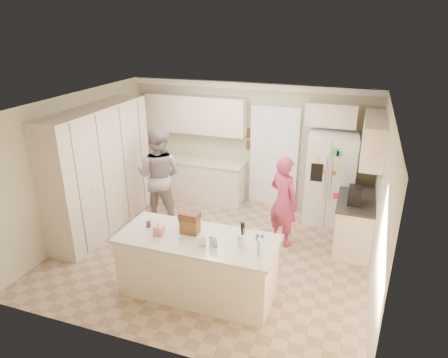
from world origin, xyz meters
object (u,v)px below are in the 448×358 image
(coffee_maker, at_px, (355,195))
(tissue_box, at_px, (159,230))
(teen_girl, at_px, (283,201))
(refrigerator, at_px, (329,179))
(teen_boy, at_px, (159,176))
(utensil_crock, at_px, (242,239))
(dollhouse_body, at_px, (190,226))
(island_base, at_px, (198,266))

(coffee_maker, xyz_separation_m, tissue_box, (-2.60, -2.00, -0.07))
(tissue_box, bearing_deg, coffee_maker, 37.57)
(teen_girl, bearing_deg, refrigerator, -90.66)
(teen_boy, distance_m, teen_girl, 2.48)
(coffee_maker, bearing_deg, utensil_crock, -127.12)
(coffee_maker, relative_size, utensil_crock, 2.00)
(utensil_crock, height_order, dollhouse_body, dollhouse_body)
(dollhouse_body, xyz_separation_m, teen_boy, (-1.44, 1.80, -0.08))
(island_base, height_order, teen_boy, teen_boy)
(refrigerator, height_order, teen_girl, refrigerator)
(dollhouse_body, height_order, teen_boy, teen_boy)
(teen_girl, bearing_deg, teen_boy, 28.43)
(refrigerator, xyz_separation_m, island_base, (-1.56, -2.92, -0.46))
(coffee_maker, xyz_separation_m, dollhouse_body, (-2.20, -1.80, -0.03))
(island_base, bearing_deg, refrigerator, 61.93)
(island_base, bearing_deg, utensil_crock, 4.40)
(utensil_crock, distance_m, teen_girl, 1.78)
(island_base, xyz_separation_m, dollhouse_body, (-0.15, 0.10, 0.60))
(coffee_maker, relative_size, teen_boy, 0.16)
(coffee_maker, xyz_separation_m, utensil_crock, (-1.40, -1.85, -0.07))
(island_base, height_order, dollhouse_body, dollhouse_body)
(dollhouse_body, distance_m, teen_boy, 2.31)
(tissue_box, relative_size, teen_girl, 0.08)
(utensil_crock, xyz_separation_m, teen_girl, (0.23, 1.76, -0.18))
(teen_boy, bearing_deg, coffee_maker, 175.06)
(island_base, distance_m, tissue_box, 0.79)
(utensil_crock, relative_size, dollhouse_body, 0.58)
(coffee_maker, relative_size, island_base, 0.14)
(utensil_crock, bearing_deg, island_base, -175.60)
(dollhouse_body, bearing_deg, tissue_box, -153.43)
(island_base, bearing_deg, teen_boy, 130.00)
(teen_boy, bearing_deg, refrigerator, -167.00)
(refrigerator, height_order, dollhouse_body, refrigerator)
(refrigerator, xyz_separation_m, teen_girl, (-0.68, -1.11, -0.08))
(tissue_box, xyz_separation_m, teen_girl, (1.43, 1.91, -0.17))
(island_base, bearing_deg, teen_girl, 63.99)
(refrigerator, xyz_separation_m, dollhouse_body, (-1.71, -2.82, 0.14))
(coffee_maker, bearing_deg, refrigerator, 115.79)
(island_base, xyz_separation_m, teen_girl, (0.88, 1.81, 0.38))
(refrigerator, height_order, coffee_maker, refrigerator)
(island_base, relative_size, teen_girl, 1.34)
(tissue_box, xyz_separation_m, teen_boy, (-1.04, 2.00, -0.04))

